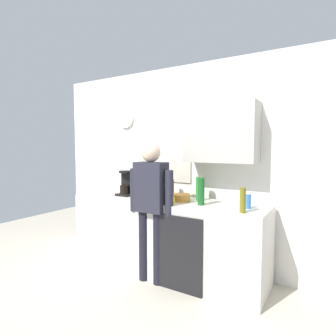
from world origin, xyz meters
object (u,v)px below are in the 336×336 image
(bottle_amber_beer, at_px, (139,190))
(person_at_sink, at_px, (151,200))
(bottle_green_wine, at_px, (201,191))
(bottle_clear_soda, at_px, (200,189))
(storage_canister, at_px, (137,187))
(cup_yellow_cup, at_px, (172,200))
(dish_soap, at_px, (248,201))
(bottle_red_vinegar, at_px, (172,188))
(coffee_maker, at_px, (127,184))
(bottle_olive_oil, at_px, (243,200))
(mixing_bowl, at_px, (181,197))
(potted_plant, at_px, (159,186))

(bottle_amber_beer, distance_m, person_at_sink, 0.31)
(bottle_amber_beer, height_order, person_at_sink, person_at_sink)
(bottle_green_wine, bearing_deg, bottle_clear_soda, 118.29)
(storage_canister, xyz_separation_m, person_at_sink, (0.57, -0.50, -0.05))
(cup_yellow_cup, height_order, dish_soap, dish_soap)
(bottle_amber_beer, distance_m, bottle_clear_soda, 0.74)
(person_at_sink, bearing_deg, bottle_red_vinegar, 88.93)
(coffee_maker, xyz_separation_m, bottle_clear_soda, (0.98, 0.17, -0.01))
(bottle_green_wine, distance_m, bottle_olive_oil, 0.51)
(dish_soap, bearing_deg, bottle_olive_oil, -88.72)
(mixing_bowl, bearing_deg, bottle_green_wine, -17.31)
(bottle_red_vinegar, bearing_deg, bottle_olive_oil, -21.90)
(cup_yellow_cup, relative_size, mixing_bowl, 0.39)
(bottle_amber_beer, xyz_separation_m, storage_canister, (-0.30, 0.37, -0.03))
(bottle_red_vinegar, bearing_deg, bottle_amber_beer, -121.75)
(bottle_red_vinegar, bearing_deg, mixing_bowl, -39.05)
(bottle_olive_oil, bearing_deg, bottle_clear_soda, 149.81)
(bottle_olive_oil, bearing_deg, bottle_amber_beer, 178.41)
(coffee_maker, bearing_deg, storage_canister, 85.33)
(coffee_maker, bearing_deg, cup_yellow_cup, -14.16)
(potted_plant, xyz_separation_m, storage_canister, (-0.37, 0.02, -0.05))
(bottle_clear_soda, xyz_separation_m, storage_canister, (-0.96, 0.04, -0.05))
(potted_plant, bearing_deg, coffee_maker, -153.41)
(bottle_green_wine, bearing_deg, person_at_sink, -156.65)
(cup_yellow_cup, distance_m, dish_soap, 0.82)
(bottle_red_vinegar, relative_size, potted_plant, 0.96)
(coffee_maker, height_order, bottle_amber_beer, coffee_maker)
(bottle_olive_oil, bearing_deg, person_at_sink, -174.55)
(potted_plant, xyz_separation_m, person_at_sink, (0.21, -0.48, -0.09))
(potted_plant, bearing_deg, bottle_red_vinegar, 11.17)
(bottle_amber_beer, height_order, bottle_olive_oil, bottle_olive_oil)
(bottle_amber_beer, relative_size, bottle_clear_soda, 0.82)
(bottle_amber_beer, distance_m, cup_yellow_cup, 0.50)
(bottle_clear_soda, distance_m, dish_soap, 0.64)
(bottle_red_vinegar, xyz_separation_m, storage_canister, (-0.54, -0.02, -0.02))
(storage_canister, bearing_deg, bottle_green_wine, -14.20)
(bottle_clear_soda, xyz_separation_m, dish_soap, (0.62, -0.15, -0.06))
(potted_plant, distance_m, person_at_sink, 0.53)
(bottle_clear_soda, bearing_deg, potted_plant, 177.84)
(coffee_maker, relative_size, bottle_clear_soda, 1.18)
(coffee_maker, relative_size, mixing_bowl, 1.50)
(coffee_maker, xyz_separation_m, bottle_olive_oil, (1.61, -0.19, -0.02))
(cup_yellow_cup, relative_size, person_at_sink, 0.05)
(bottle_green_wine, bearing_deg, bottle_red_vinegar, 151.80)
(bottle_amber_beer, bearing_deg, cup_yellow_cup, -5.26)
(cup_yellow_cup, bearing_deg, bottle_clear_soda, 65.61)
(bottle_olive_oil, height_order, bottle_clear_soda, bottle_clear_soda)
(mixing_bowl, relative_size, person_at_sink, 0.14)
(coffee_maker, height_order, mixing_bowl, coffee_maker)
(bottle_green_wine, relative_size, storage_canister, 1.76)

